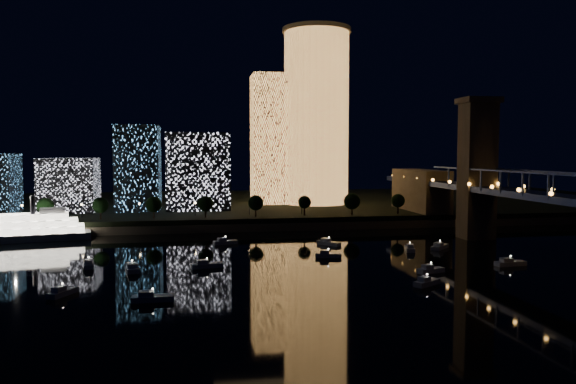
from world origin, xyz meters
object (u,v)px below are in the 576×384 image
truss_bridge (560,205)px  riverboat (6,230)px  tower_cylindrical (316,117)px  tower_rectangular (272,139)px

truss_bridge → riverboat: truss_bridge is taller
tower_cylindrical → tower_rectangular: 24.95m
tower_rectangular → truss_bridge: bearing=-67.0°
riverboat → truss_bridge: bearing=-22.1°
truss_bridge → riverboat: (-163.48, 66.29, -12.10)m
tower_rectangular → riverboat: bearing=-143.8°
truss_bridge → tower_rectangular: bearing=113.0°
tower_cylindrical → riverboat: 149.79m
tower_rectangular → riverboat: 132.11m
truss_bridge → riverboat: 176.83m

